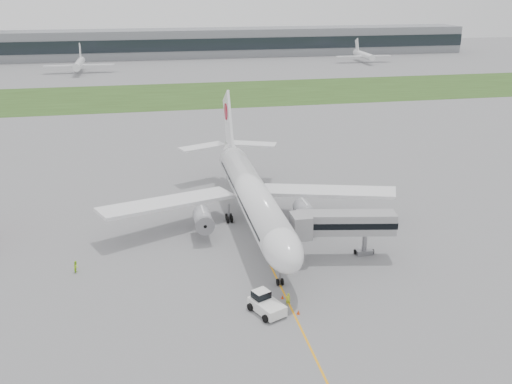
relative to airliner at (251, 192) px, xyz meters
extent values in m
plane|color=gray|center=(0.00, -4.87, -5.66)|extent=(600.00, 600.00, 0.00)
cube|color=#2F481B|center=(0.00, 115.13, -5.65)|extent=(600.00, 50.00, 0.02)
cube|color=gray|center=(0.00, 225.13, 1.34)|extent=(320.00, 22.00, 14.00)
cube|color=black|center=(0.00, 214.13, 1.34)|extent=(320.00, 0.60, 6.00)
cylinder|color=white|center=(0.00, -0.87, -0.06)|extent=(5.00, 38.00, 5.00)
ellipsoid|color=white|center=(0.00, -20.37, -0.06)|extent=(5.00, 11.00, 5.00)
cube|color=black|center=(0.00, -21.37, 0.84)|extent=(3.20, 1.54, 1.14)
cone|color=white|center=(0.00, 21.13, 0.74)|extent=(5.00, 10.53, 6.16)
cube|color=white|center=(-13.00, 1.13, -1.26)|extent=(22.13, 13.52, 1.70)
cube|color=white|center=(13.00, 1.13, -1.26)|extent=(22.13, 13.52, 1.70)
cylinder|color=#A8A9AE|center=(-8.00, -3.37, -2.66)|extent=(2.70, 5.20, 2.70)
cylinder|color=#A8A9AE|center=(8.00, -3.37, -2.66)|extent=(2.70, 5.20, 2.70)
cube|color=white|center=(0.00, 22.63, 5.84)|extent=(0.45, 10.90, 12.76)
cylinder|color=maroon|center=(0.00, 23.63, 7.84)|extent=(0.60, 3.20, 3.20)
cube|color=white|center=(-5.00, 23.63, 1.14)|extent=(9.54, 6.34, 0.35)
cube|color=white|center=(5.00, 23.63, 1.14)|extent=(9.54, 6.34, 0.35)
cylinder|color=gray|center=(0.00, -19.87, -4.11)|extent=(0.24, 0.24, 3.10)
cylinder|color=black|center=(-3.20, 2.13, -5.11)|extent=(1.40, 1.10, 1.10)
cylinder|color=black|center=(3.20, 2.13, -5.11)|extent=(1.40, 1.10, 1.10)
cube|color=white|center=(-3.03, -25.92, -4.85)|extent=(4.19, 5.21, 1.22)
cube|color=white|center=(-3.53, -24.80, -3.83)|extent=(2.33, 2.23, 1.02)
cube|color=black|center=(-3.53, -24.80, -3.78)|extent=(2.40, 2.30, 0.86)
cylinder|color=black|center=(-4.90, -25.09, -5.20)|extent=(0.70, 0.98, 0.91)
cylinder|color=black|center=(-2.40, -23.96, -5.20)|extent=(0.70, 0.98, 0.91)
cylinder|color=black|center=(-3.66, -27.87, -5.20)|extent=(0.70, 0.98, 0.91)
cylinder|color=black|center=(-1.15, -26.74, -5.20)|extent=(0.70, 0.98, 0.91)
cube|color=gray|center=(10.94, -13.49, -0.54)|extent=(14.09, 5.38, 2.95)
cube|color=black|center=(10.94, -13.49, -0.54)|extent=(14.30, 5.52, 0.89)
cube|color=gray|center=(4.47, -13.31, -0.54)|extent=(2.56, 3.35, 3.35)
cylinder|color=gray|center=(13.94, -13.54, -3.79)|extent=(0.69, 0.69, 3.74)
cube|color=gray|center=(13.94, -13.54, -5.32)|extent=(2.57, 1.78, 0.69)
cylinder|color=black|center=(12.68, -13.31, -5.32)|extent=(0.41, 0.73, 0.69)
cylinder|color=black|center=(15.20, -13.77, -5.32)|extent=(0.41, 0.73, 0.69)
cone|color=#DF3E0B|center=(-0.50, -23.22, -5.42)|extent=(0.36, 0.36, 0.49)
cone|color=#DF3E0B|center=(0.50, -27.00, -5.38)|extent=(0.41, 0.41, 0.56)
imported|color=#C4D323|center=(-0.22, -24.87, -4.82)|extent=(0.64, 0.44, 1.68)
imported|color=#BCFF2A|center=(-26.05, -11.03, -4.84)|extent=(0.76, 0.90, 1.64)
camera|label=1|loc=(-15.80, -82.82, 30.99)|focal=40.00mm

